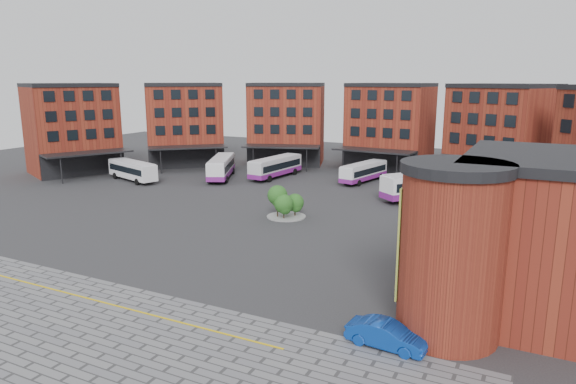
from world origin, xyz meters
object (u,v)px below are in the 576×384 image
at_px(bus_f, 522,201).
at_px(bus_c, 276,167).
at_px(tree_island, 285,202).
at_px(bus_d, 364,172).
at_px(bus_e, 427,185).
at_px(bus_a, 132,169).
at_px(bus_b, 221,167).
at_px(blue_car, 387,335).

bearing_deg(bus_f, bus_c, -168.99).
xyz_separation_m(tree_island, bus_d, (1.24, 23.82, -0.26)).
height_order(tree_island, bus_f, tree_island).
xyz_separation_m(bus_c, bus_e, (24.51, -4.73, 0.18)).
height_order(bus_a, bus_b, bus_b).
bearing_deg(tree_island, bus_c, 120.45).
bearing_deg(bus_f, bus_e, -173.64).
height_order(tree_island, bus_e, tree_island).
bearing_deg(blue_car, tree_island, 43.21).
relative_size(bus_a, blue_car, 2.32).
height_order(bus_c, bus_e, bus_e).
bearing_deg(tree_island, bus_e, 53.09).
bearing_deg(bus_d, bus_f, -14.77).
bearing_deg(bus_a, bus_f, -67.49).
relative_size(bus_d, blue_car, 2.24).
xyz_separation_m(bus_f, blue_car, (-5.45, -35.22, -1.00)).
distance_m(bus_a, bus_c, 21.96).
relative_size(bus_c, blue_car, 2.48).
xyz_separation_m(bus_c, blue_car, (30.46, -43.60, -0.97)).
distance_m(bus_b, bus_c, 8.52).
xyz_separation_m(tree_island, bus_a, (-30.56, 8.73, -0.03)).
relative_size(bus_b, bus_f, 1.01).
distance_m(tree_island, blue_car, 29.04).
bearing_deg(bus_c, bus_f, -7.19).
bearing_deg(blue_car, bus_c, 39.45).
bearing_deg(bus_a, bus_d, -46.17).
distance_m(tree_island, bus_b, 25.58).
height_order(bus_a, blue_car, bus_a).
bearing_deg(bus_b, bus_c, 6.55).
xyz_separation_m(bus_e, bus_f, (11.40, -3.66, -0.15)).
bearing_deg(bus_f, blue_car, -74.64).
bearing_deg(bus_e, bus_b, -142.26).
bearing_deg(bus_c, bus_a, -140.24).
height_order(bus_b, bus_d, bus_b).
relative_size(bus_b, bus_d, 1.13).
bearing_deg(bus_a, bus_e, -61.60).
bearing_deg(tree_island, bus_f, 28.05).
xyz_separation_m(bus_d, bus_f, (22.35, -11.25, 0.21)).
xyz_separation_m(bus_d, bus_e, (10.95, -7.59, 0.37)).
distance_m(tree_island, bus_d, 23.85).
bearing_deg(bus_f, tree_island, -127.80).
height_order(bus_b, bus_e, bus_e).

